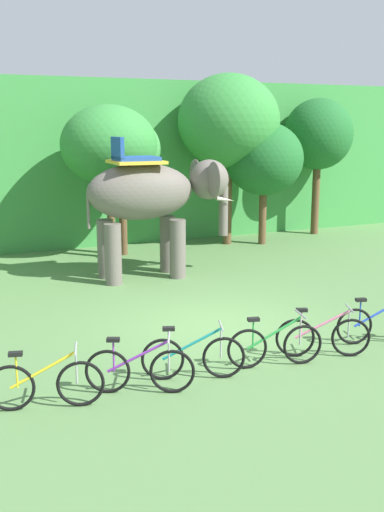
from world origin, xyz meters
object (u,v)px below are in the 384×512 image
at_px(tree_far_right, 121,150).
at_px(tree_right, 229,122).
at_px(bike_blue, 379,324).
at_px(tree_far_left, 318,135).
at_px(tree_left, 109,145).
at_px(bike_yellow, 45,384).
at_px(bike_teal, 193,357).
at_px(bike_green, 275,345).
at_px(bike_purple, 140,370).
at_px(tree_center_left, 264,159).
at_px(bike_pink, 323,336).
at_px(elephant, 153,197).

height_order(tree_far_right, tree_right, tree_right).
relative_size(tree_far_right, bike_blue, 2.66).
distance_m(tree_far_right, tree_far_left, 7.86).
height_order(tree_left, bike_yellow, tree_left).
bearing_deg(bike_blue, bike_teal, -179.07).
bearing_deg(bike_green, tree_far_right, 87.14).
bearing_deg(tree_far_right, tree_right, 3.29).
bearing_deg(bike_purple, bike_green, 1.15).
xyz_separation_m(tree_left, tree_center_left, (5.43, -0.03, -0.54)).
distance_m(bike_teal, bike_blue, 3.92).
relative_size(tree_right, bike_purple, 3.65).
distance_m(tree_left, tree_right, 4.42).
xyz_separation_m(tree_center_left, bike_pink, (-4.43, -9.55, -2.55)).
bearing_deg(tree_far_left, tree_far_right, -175.42).
bearing_deg(bike_green, bike_yellow, 179.74).
bearing_deg(tree_center_left, elephant, -151.40).
height_order(tree_left, bike_purple, tree_left).
bearing_deg(tree_left, bike_teal, -99.10).
bearing_deg(bike_green, tree_right, 66.67).
distance_m(tree_center_left, elephant, 5.86).
distance_m(tree_far_right, bike_blue, 10.33).
relative_size(tree_far_left, bike_purple, 3.19).
bearing_deg(bike_purple, tree_far_left, 44.35).
bearing_deg(bike_pink, bike_blue, 5.22).
height_order(tree_far_left, elephant, tree_far_left).
xyz_separation_m(tree_far_left, bike_green, (-8.32, -10.50, -3.33)).
xyz_separation_m(bike_pink, bike_blue, (1.40, 0.13, 0.00)).
bearing_deg(tree_far_left, elephant, -155.05).
bearing_deg(bike_blue, tree_far_left, 60.30).
xyz_separation_m(bike_teal, bike_blue, (3.92, 0.06, 0.00)).
xyz_separation_m(tree_far_right, bike_yellow, (-4.40, -9.86, -2.94)).
relative_size(tree_left, tree_center_left, 1.12).
xyz_separation_m(tree_left, bike_teal, (-1.52, -9.51, -3.08)).
bearing_deg(tree_left, tree_center_left, -0.29).
distance_m(bike_purple, bike_teal, 0.99).
relative_size(tree_far_right, bike_yellow, 2.65).
bearing_deg(tree_far_left, bike_yellow, -139.39).
bearing_deg(tree_far_left, bike_teal, -133.34).
height_order(tree_right, bike_yellow, tree_right).
relative_size(tree_far_left, bike_green, 3.00).
xyz_separation_m(tree_right, bike_yellow, (-8.26, -10.08, -3.79)).
distance_m(tree_left, tree_center_left, 5.46).
distance_m(tree_far_left, bike_teal, 14.69).
bearing_deg(tree_right, bike_yellow, -129.34).
xyz_separation_m(tree_left, tree_right, (4.33, 0.49, 0.71)).
distance_m(bike_purple, bike_green, 2.48).
height_order(tree_far_left, bike_green, tree_far_left).
relative_size(elephant, bike_pink, 2.62).
height_order(tree_right, bike_pink, tree_right).
bearing_deg(tree_far_left, bike_pink, -124.87).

